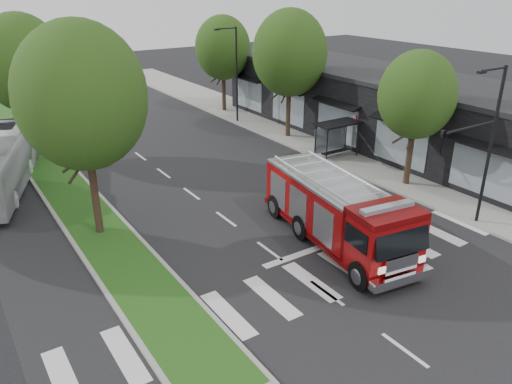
{
  "coord_description": "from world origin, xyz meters",
  "views": [
    {
      "loc": [
        -11.6,
        -16.41,
        11.59
      ],
      "look_at": [
        0.99,
        2.64,
        1.8
      ],
      "focal_mm": 35.0,
      "sensor_mm": 36.0,
      "label": 1
    }
  ],
  "objects": [
    {
      "name": "ground",
      "position": [
        0.0,
        0.0,
        0.0
      ],
      "size": [
        140.0,
        140.0,
        0.0
      ],
      "primitive_type": "plane",
      "color": "black",
      "rests_on": "ground"
    },
    {
      "name": "streetlight_right_near",
      "position": [
        9.61,
        -3.5,
        4.67
      ],
      "size": [
        4.08,
        0.22,
        8.0
      ],
      "color": "black",
      "rests_on": "ground"
    },
    {
      "name": "tree_median_far",
      "position": [
        -6.0,
        20.0,
        6.49
      ],
      "size": [
        5.6,
        5.6,
        9.72
      ],
      "color": "black",
      "rests_on": "ground"
    },
    {
      "name": "bus_shelter",
      "position": [
        11.2,
        8.15,
        2.04
      ],
      "size": [
        3.2,
        1.6,
        2.61
      ],
      "color": "black",
      "rests_on": "ground"
    },
    {
      "name": "tree_median_near",
      "position": [
        -6.0,
        6.0,
        6.81
      ],
      "size": [
        5.8,
        5.8,
        10.16
      ],
      "color": "black",
      "rests_on": "ground"
    },
    {
      "name": "storefront_row",
      "position": [
        17.0,
        10.0,
        2.5
      ],
      "size": [
        8.0,
        30.0,
        5.0
      ],
      "primitive_type": "cube",
      "color": "black",
      "rests_on": "ground"
    },
    {
      "name": "fire_engine",
      "position": [
        3.11,
        -0.99,
        1.6
      ],
      "size": [
        4.17,
        9.91,
        3.33
      ],
      "rotation": [
        0.0,
        0.0,
        -0.14
      ],
      "color": "#580406",
      "rests_on": "ground"
    },
    {
      "name": "tree_right_near",
      "position": [
        11.5,
        2.0,
        5.51
      ],
      "size": [
        4.4,
        4.4,
        8.05
      ],
      "color": "black",
      "rests_on": "ground"
    },
    {
      "name": "streetlight_right_far",
      "position": [
        10.35,
        20.0,
        4.48
      ],
      "size": [
        2.11,
        0.2,
        8.0
      ],
      "color": "black",
      "rests_on": "ground"
    },
    {
      "name": "tree_right_mid",
      "position": [
        11.5,
        14.0,
        6.49
      ],
      "size": [
        5.6,
        5.6,
        9.72
      ],
      "color": "black",
      "rests_on": "ground"
    },
    {
      "name": "sidewalk_right",
      "position": [
        12.5,
        10.0,
        0.07
      ],
      "size": [
        5.0,
        80.0,
        0.15
      ],
      "primitive_type": "cube",
      "color": "gray",
      "rests_on": "ground"
    },
    {
      "name": "tree_right_far",
      "position": [
        11.5,
        24.0,
        5.84
      ],
      "size": [
        5.0,
        5.0,
        8.73
      ],
      "color": "black",
      "rests_on": "ground"
    },
    {
      "name": "median",
      "position": [
        -6.0,
        18.0,
        0.08
      ],
      "size": [
        3.0,
        50.0,
        0.15
      ],
      "color": "gray",
      "rests_on": "ground"
    }
  ]
}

